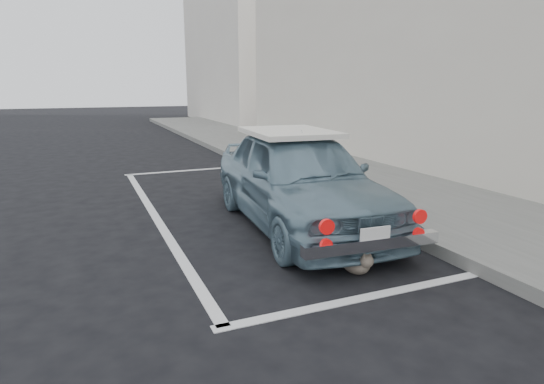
{
  "coord_description": "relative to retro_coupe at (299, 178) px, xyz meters",
  "views": [
    {
      "loc": [
        -1.84,
        -3.72,
        1.92
      ],
      "look_at": [
        0.1,
        0.84,
        0.75
      ],
      "focal_mm": 30.0,
      "sensor_mm": 36.0,
      "label": 1
    }
  ],
  "objects": [
    {
      "name": "ground",
      "position": [
        -0.88,
        -1.74,
        -0.68
      ],
      "size": [
        80.0,
        80.0,
        0.0
      ],
      "primitive_type": "plane",
      "color": "black",
      "rests_on": "ground"
    },
    {
      "name": "shop_building",
      "position": [
        5.45,
        2.26,
        2.81
      ],
      "size": [
        3.5,
        18.0,
        7.0
      ],
      "color": "beige",
      "rests_on": "ground"
    },
    {
      "name": "building_far",
      "position": [
        5.47,
        18.26,
        3.32
      ],
      "size": [
        3.5,
        10.0,
        8.0
      ],
      "primitive_type": "cube",
      "color": "beige",
      "rests_on": "ground"
    },
    {
      "name": "sidewalk",
      "position": [
        2.32,
        0.26,
        -0.6
      ],
      "size": [
        2.8,
        40.0,
        0.15
      ],
      "primitive_type": "cube",
      "color": "#62625D",
      "rests_on": "ground"
    },
    {
      "name": "pline_front",
      "position": [
        -0.38,
        4.76,
        -0.67
      ],
      "size": [
        3.0,
        0.12,
        0.01
      ],
      "primitive_type": "cube",
      "color": "silver",
      "rests_on": "ground"
    },
    {
      "name": "pline_rear",
      "position": [
        -0.38,
        -2.24,
        -0.67
      ],
      "size": [
        3.0,
        0.12,
        0.01
      ],
      "primitive_type": "cube",
      "color": "silver",
      "rests_on": "ground"
    },
    {
      "name": "pline_side",
      "position": [
        -1.78,
        1.26,
        -0.67
      ],
      "size": [
        0.12,
        7.0,
        0.01
      ],
      "primitive_type": "cube",
      "color": "silver",
      "rests_on": "ground"
    },
    {
      "name": "cat",
      "position": [
        -0.19,
        -1.74,
        -0.55
      ],
      "size": [
        0.29,
        0.53,
        0.28
      ],
      "rotation": [
        0.0,
        0.0,
        0.17
      ],
      "color": "#6B6151",
      "rests_on": "ground"
    },
    {
      "name": "retro_coupe",
      "position": [
        0.0,
        0.0,
        0.0
      ],
      "size": [
        1.85,
        4.04,
        1.34
      ],
      "rotation": [
        0.0,
        0.0,
        -0.07
      ],
      "color": "slate",
      "rests_on": "ground"
    }
  ]
}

